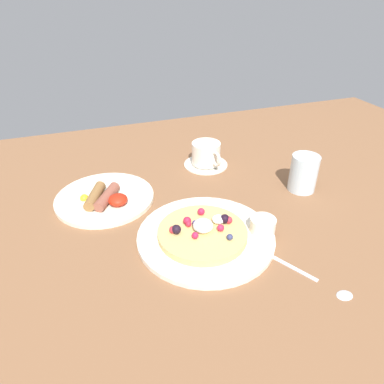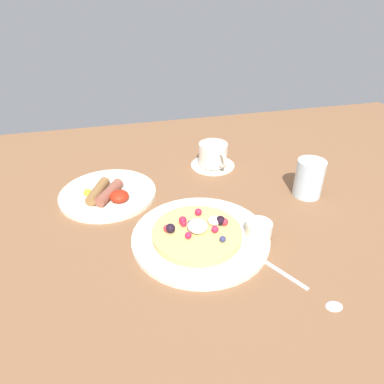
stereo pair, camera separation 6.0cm
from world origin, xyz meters
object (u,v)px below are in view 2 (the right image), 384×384
object	(u,v)px
teaspoon	(315,293)
coffee_cup	(213,154)
breakfast_plate	(108,194)
pancake_plate	(200,237)
water_glass	(309,178)
coffee_saucer	(213,165)
syrup_ramekin	(259,229)

from	to	relation	value
teaspoon	coffee_cup	bearing A→B (deg)	93.54
breakfast_plate	coffee_cup	distance (cm)	30.37
coffee_cup	teaspoon	world-z (taller)	coffee_cup
coffee_cup	teaspoon	size ratio (longest dim) A/B	0.80
pancake_plate	water_glass	xyz separation A→B (cm)	(29.14, 9.92, 3.99)
coffee_cup	teaspoon	distance (cm)	48.16
coffee_saucer	syrup_ramekin	bearing A→B (deg)	-90.79
coffee_cup	water_glass	size ratio (longest dim) A/B	1.20
coffee_saucer	breakfast_plate	bearing A→B (deg)	-163.19
pancake_plate	water_glass	distance (cm)	31.05
coffee_cup	teaspoon	bearing A→B (deg)	-86.46
breakfast_plate	teaspoon	size ratio (longest dim) A/B	1.69
pancake_plate	teaspoon	world-z (taller)	pancake_plate
pancake_plate	breakfast_plate	bearing A→B (deg)	129.33
coffee_saucer	teaspoon	world-z (taller)	same
pancake_plate	breakfast_plate	distance (cm)	27.24
pancake_plate	breakfast_plate	world-z (taller)	same
breakfast_plate	water_glass	world-z (taller)	water_glass
breakfast_plate	water_glass	distance (cm)	47.89
syrup_ramekin	breakfast_plate	distance (cm)	37.11
pancake_plate	coffee_cup	distance (cm)	32.03
teaspoon	syrup_ramekin	bearing A→B (deg)	102.44
pancake_plate	syrup_ramekin	xyz separation A→B (cm)	(11.21, -2.66, 1.99)
syrup_ramekin	coffee_saucer	xyz separation A→B (cm)	(0.45, 32.46, -2.17)
syrup_ramekin	water_glass	size ratio (longest dim) A/B	0.57
breakfast_plate	teaspoon	xyz separation A→B (cm)	(31.92, -39.36, -0.28)
pancake_plate	coffee_saucer	xyz separation A→B (cm)	(11.66, 29.81, -0.18)
pancake_plate	syrup_ramekin	distance (cm)	11.69
water_glass	breakfast_plate	bearing A→B (deg)	166.50
coffee_saucer	coffee_cup	world-z (taller)	coffee_cup
pancake_plate	water_glass	size ratio (longest dim) A/B	3.04
coffee_cup	coffee_saucer	bearing A→B (deg)	101.10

